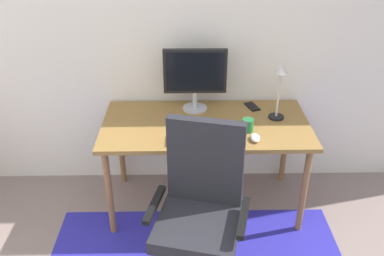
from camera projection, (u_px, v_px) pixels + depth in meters
wall_back at (167, 21)px, 2.98m from camera, size 6.00×0.10×2.60m
desk at (206, 131)px, 2.93m from camera, size 1.44×0.72×0.71m
monitor at (195, 74)px, 2.95m from camera, size 0.45×0.18×0.46m
keyboard at (201, 140)px, 2.67m from camera, size 0.43×0.13×0.02m
computer_mouse at (255, 138)px, 2.68m from camera, size 0.06×0.10×0.03m
coffee_cup at (248, 125)px, 2.77m from camera, size 0.08×0.08×0.09m
cell_phone at (252, 106)px, 3.11m from camera, size 0.11×0.15×0.01m
desk_lamp at (280, 85)px, 2.84m from camera, size 0.11×0.11×0.40m
office_chair at (200, 229)px, 2.38m from camera, size 0.59×0.54×1.06m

